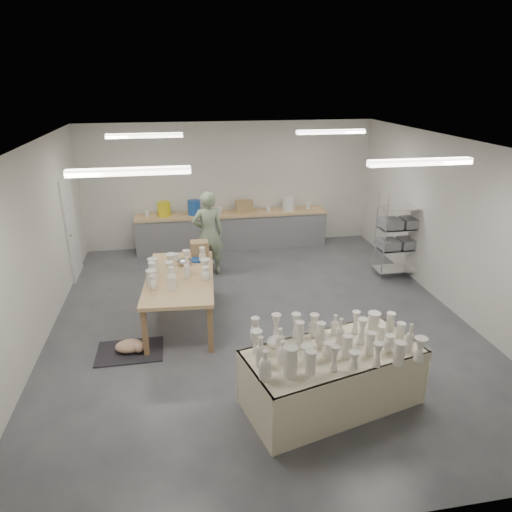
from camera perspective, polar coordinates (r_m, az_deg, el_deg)
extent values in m
plane|color=#424449|center=(8.03, 0.42, -7.97)|extent=(8.00, 8.00, 0.00)
cube|color=white|center=(7.06, 0.49, 13.67)|extent=(7.00, 8.00, 0.02)
cube|color=silver|center=(11.22, -3.30, 8.83)|extent=(7.00, 0.02, 3.00)
cube|color=silver|center=(3.99, 11.41, -16.88)|extent=(7.00, 0.02, 3.00)
cube|color=silver|center=(7.63, -26.35, 0.45)|extent=(0.02, 8.00, 3.00)
cube|color=silver|center=(8.73, 23.73, 3.32)|extent=(0.02, 8.00, 3.00)
cube|color=white|center=(10.15, -22.09, 3.27)|extent=(0.05, 0.90, 2.10)
cube|color=white|center=(5.50, -15.57, 10.14)|extent=(1.40, 0.12, 0.08)
cube|color=white|center=(6.28, 19.84, 10.99)|extent=(1.40, 0.12, 0.08)
cube|color=white|center=(8.95, -13.76, 14.41)|extent=(1.40, 0.12, 0.08)
cube|color=white|center=(9.45, 9.35, 15.07)|extent=(1.40, 0.12, 0.08)
cube|color=tan|center=(11.07, -3.03, 5.29)|extent=(4.60, 0.60, 0.06)
cube|color=slate|center=(11.21, -2.98, 3.08)|extent=(4.60, 0.55, 0.84)
cylinder|color=yellow|center=(10.95, -11.43, 5.79)|extent=(0.30, 0.30, 0.34)
cylinder|color=#1C4998|center=(10.95, -7.75, 6.03)|extent=(0.30, 0.30, 0.34)
cylinder|color=white|center=(11.27, 4.08, 6.61)|extent=(0.30, 0.30, 0.34)
cube|color=#A0804D|center=(11.07, -1.50, 6.22)|extent=(0.40, 0.30, 0.28)
cylinder|color=white|center=(11.00, -13.48, 5.15)|extent=(0.10, 0.10, 0.14)
cylinder|color=white|center=(11.01, -4.59, 5.71)|extent=(0.10, 0.10, 0.14)
cylinder|color=white|center=(11.19, 1.56, 6.01)|extent=(0.10, 0.10, 0.14)
cylinder|color=white|center=(11.42, 6.52, 6.21)|extent=(0.10, 0.10, 0.14)
cylinder|color=silver|center=(9.52, 15.79, 1.96)|extent=(0.02, 0.02, 1.80)
cylinder|color=silver|center=(9.91, 20.19, 2.19)|extent=(0.02, 0.02, 1.80)
cylinder|color=silver|center=(9.90, 14.73, 2.80)|extent=(0.02, 0.02, 1.80)
cylinder|color=silver|center=(10.27, 19.01, 3.00)|extent=(0.02, 0.02, 1.80)
cube|color=silver|center=(10.15, 17.00, -1.50)|extent=(0.88, 0.48, 0.02)
cube|color=silver|center=(9.99, 17.27, 0.88)|extent=(0.88, 0.48, 0.02)
cube|color=silver|center=(9.85, 17.56, 3.33)|extent=(0.88, 0.48, 0.02)
cube|color=silver|center=(9.73, 17.85, 5.84)|extent=(0.88, 0.48, 0.02)
cube|color=slate|center=(9.85, 16.21, 1.46)|extent=(0.38, 0.42, 0.18)
cube|color=slate|center=(10.05, 18.47, 1.59)|extent=(0.38, 0.42, 0.18)
cube|color=slate|center=(9.72, 16.48, 3.95)|extent=(0.38, 0.42, 0.18)
cube|color=slate|center=(9.92, 18.77, 4.03)|extent=(0.38, 0.42, 0.18)
cube|color=olive|center=(6.11, 9.42, -15.10)|extent=(2.12, 1.35, 0.67)
cube|color=beige|center=(5.87, 9.68, -11.78)|extent=(2.40, 1.56, 0.03)
cube|color=beige|center=(5.71, 11.16, -17.60)|extent=(2.14, 0.58, 0.77)
cube|color=beige|center=(6.47, 7.98, -12.17)|extent=(2.14, 0.58, 0.77)
cube|color=tan|center=(7.78, -9.50, -2.68)|extent=(1.27, 2.30, 0.06)
cube|color=olive|center=(7.06, -13.12, -9.45)|extent=(0.08, 0.08, 0.77)
cube|color=olive|center=(7.05, -5.12, -8.95)|extent=(0.08, 0.08, 0.77)
cube|color=olive|center=(8.92, -12.60, -2.62)|extent=(0.08, 0.08, 0.77)
cube|color=olive|center=(8.91, -6.35, -2.22)|extent=(0.08, 0.08, 0.77)
ellipsoid|color=silver|center=(8.22, -8.92, -0.69)|extent=(0.26, 0.26, 0.12)
cylinder|color=#1C4998|center=(8.36, -7.36, -0.47)|extent=(0.26, 0.26, 0.03)
cylinder|color=white|center=(8.42, -9.98, -0.13)|extent=(0.11, 0.11, 0.12)
cube|color=#A0804D|center=(8.55, -7.09, 0.94)|extent=(0.32, 0.26, 0.28)
cube|color=black|center=(7.43, -15.47, -11.43)|extent=(1.00, 0.70, 0.02)
ellipsoid|color=white|center=(7.38, -15.55, -10.77)|extent=(0.43, 0.30, 0.18)
sphere|color=white|center=(7.27, -14.47, -11.01)|extent=(0.15, 0.15, 0.15)
imported|color=#8EA37E|center=(9.57, -6.01, 2.80)|extent=(0.71, 0.52, 1.81)
cylinder|color=red|center=(10.02, -6.00, 0.15)|extent=(0.47, 0.47, 0.04)
cylinder|color=silver|center=(10.05, -5.13, -0.79)|extent=(0.02, 0.02, 0.31)
cylinder|color=silver|center=(10.22, -6.20, -0.44)|extent=(0.02, 0.02, 0.31)
cylinder|color=silver|center=(9.99, -6.57, -1.00)|extent=(0.02, 0.02, 0.31)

